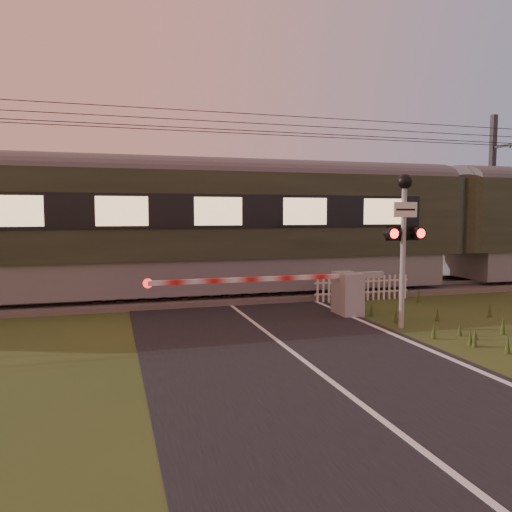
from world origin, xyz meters
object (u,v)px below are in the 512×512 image
object	(u,v)px
crossing_signal	(404,223)
boom_gate	(339,292)
picket_fence	(362,288)
catenary_mast	(492,193)
train	(442,224)

from	to	relation	value
crossing_signal	boom_gate	bearing A→B (deg)	113.49
boom_gate	picket_fence	size ratio (longest dim) A/B	1.99
crossing_signal	catenary_mast	distance (m)	12.40
boom_gate	catenary_mast	bearing A→B (deg)	30.24
crossing_signal	picket_fence	bearing A→B (deg)	75.78
boom_gate	catenary_mast	world-z (taller)	catenary_mast
train	picket_fence	distance (m)	5.13
train	boom_gate	bearing A→B (deg)	-148.02
train	catenary_mast	size ratio (longest dim) A/B	6.44
picket_fence	boom_gate	bearing A→B (deg)	-132.73
train	crossing_signal	bearing A→B (deg)	-133.06
picket_fence	catenary_mast	bearing A→B (deg)	25.69
train	catenary_mast	bearing A→B (deg)	27.65
train	catenary_mast	xyz separation A→B (m)	(4.25, 2.23, 1.28)
crossing_signal	catenary_mast	xyz separation A→B (m)	(9.52, 7.86, 1.13)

